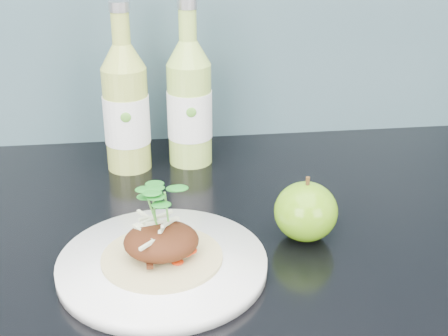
# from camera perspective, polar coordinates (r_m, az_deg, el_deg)

# --- Properties ---
(dinner_plate) EXTENTS (0.29, 0.29, 0.02)m
(dinner_plate) POSITION_cam_1_polar(r_m,az_deg,el_deg) (0.74, -5.65, -8.77)
(dinner_plate) COLOR white
(dinner_plate) RESTS_ON kitchen_counter
(pork_taco) EXTENTS (0.14, 0.14, 0.10)m
(pork_taco) POSITION_cam_1_polar(r_m,az_deg,el_deg) (0.72, -5.77, -6.39)
(pork_taco) COLOR tan
(pork_taco) RESTS_ON dinner_plate
(green_apple) EXTENTS (0.10, 0.10, 0.09)m
(green_apple) POSITION_cam_1_polar(r_m,az_deg,el_deg) (0.79, 7.49, -3.96)
(green_apple) COLOR #38800D
(green_apple) RESTS_ON kitchen_counter
(cider_bottle_left) EXTENTS (0.07, 0.07, 0.26)m
(cider_bottle_left) POSITION_cam_1_polar(r_m,az_deg,el_deg) (0.97, -8.95, 5.42)
(cider_bottle_left) COLOR #A6B74C
(cider_bottle_left) RESTS_ON kitchen_counter
(cider_bottle_right) EXTENTS (0.08, 0.08, 0.26)m
(cider_bottle_right) POSITION_cam_1_polar(r_m,az_deg,el_deg) (0.98, -3.17, 5.91)
(cider_bottle_right) COLOR #A3C953
(cider_bottle_right) RESTS_ON kitchen_counter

